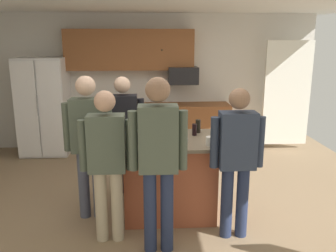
% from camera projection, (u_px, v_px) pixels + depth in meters
% --- Properties ---
extents(floor, '(7.04, 7.04, 0.00)m').
position_uv_depth(floor, '(154.00, 207.00, 4.59)').
color(floor, '#937A5B').
rests_on(floor, ground).
extents(back_wall, '(6.40, 0.10, 2.60)m').
position_uv_depth(back_wall, '(151.00, 82.00, 6.99)').
color(back_wall, silver).
rests_on(back_wall, ground).
extents(french_door_window_panel, '(0.90, 0.06, 2.00)m').
position_uv_depth(french_door_window_panel, '(287.00, 94.00, 6.79)').
color(french_door_window_panel, white).
rests_on(french_door_window_panel, ground).
extents(cabinet_run_upper, '(2.40, 0.38, 0.75)m').
position_uv_depth(cabinet_run_upper, '(130.00, 50.00, 6.63)').
color(cabinet_run_upper, brown).
extents(cabinet_run_lower, '(1.80, 0.63, 0.90)m').
position_uv_depth(cabinet_run_lower, '(183.00, 127.00, 6.92)').
color(cabinet_run_lower, brown).
rests_on(cabinet_run_lower, ground).
extents(refrigerator, '(0.86, 0.76, 1.80)m').
position_uv_depth(refrigerator, '(44.00, 107.00, 6.57)').
color(refrigerator, white).
rests_on(refrigerator, ground).
extents(microwave_over_range, '(0.56, 0.40, 0.32)m').
position_uv_depth(microwave_over_range, '(183.00, 75.00, 6.70)').
color(microwave_over_range, black).
extents(kitchen_island, '(1.20, 0.91, 0.97)m').
position_uv_depth(kitchen_island, '(169.00, 176.00, 4.34)').
color(kitchen_island, '#AD5638').
rests_on(kitchen_island, ground).
extents(person_host_foreground, '(0.57, 0.22, 1.63)m').
position_uv_depth(person_host_foreground, '(107.00, 158.00, 3.64)').
color(person_host_foreground, tan).
rests_on(person_host_foreground, ground).
extents(person_guest_by_door, '(0.57, 0.24, 1.79)m').
position_uv_depth(person_guest_by_door, '(158.00, 154.00, 3.42)').
color(person_guest_by_door, '#232D4C').
rests_on(person_guest_by_door, ground).
extents(person_guest_right, '(0.57, 0.22, 1.65)m').
position_uv_depth(person_guest_right, '(123.00, 128.00, 4.81)').
color(person_guest_right, '#4C5166').
rests_on(person_guest_right, ground).
extents(person_guest_left, '(0.57, 0.22, 1.65)m').
position_uv_depth(person_guest_left, '(237.00, 154.00, 3.71)').
color(person_guest_left, '#232D4C').
rests_on(person_guest_left, ground).
extents(person_elder_center, '(0.57, 0.23, 1.73)m').
position_uv_depth(person_elder_center, '(88.00, 138.00, 4.13)').
color(person_elder_center, '#4C5166').
rests_on(person_elder_center, ground).
extents(mug_ceramic_white, '(0.13, 0.09, 0.11)m').
position_uv_depth(mug_ceramic_white, '(133.00, 131.00, 4.35)').
color(mug_ceramic_white, '#4C6B99').
rests_on(mug_ceramic_white, kitchen_island).
extents(glass_dark_ale, '(0.06, 0.06, 0.16)m').
position_uv_depth(glass_dark_ale, '(163.00, 128.00, 4.40)').
color(glass_dark_ale, black).
rests_on(glass_dark_ale, kitchen_island).
extents(glass_short_whisky, '(0.07, 0.07, 0.14)m').
position_uv_depth(glass_short_whisky, '(137.00, 138.00, 4.02)').
color(glass_short_whisky, black).
rests_on(glass_short_whisky, kitchen_island).
extents(mug_blue_stoneware, '(0.13, 0.09, 0.10)m').
position_uv_depth(mug_blue_stoneware, '(210.00, 141.00, 3.95)').
color(mug_blue_stoneware, white).
rests_on(mug_blue_stoneware, kitchen_island).
extents(glass_pilsner, '(0.06, 0.06, 0.17)m').
position_uv_depth(glass_pilsner, '(198.00, 126.00, 4.48)').
color(glass_pilsner, black).
rests_on(glass_pilsner, kitchen_island).
extents(glass_stout_tall, '(0.06, 0.06, 0.14)m').
position_uv_depth(glass_stout_tall, '(194.00, 130.00, 4.36)').
color(glass_stout_tall, black).
rests_on(glass_stout_tall, kitchen_island).
extents(serving_tray, '(0.44, 0.30, 0.04)m').
position_uv_depth(serving_tray, '(168.00, 137.00, 4.22)').
color(serving_tray, '#B7B7BC').
rests_on(serving_tray, kitchen_island).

